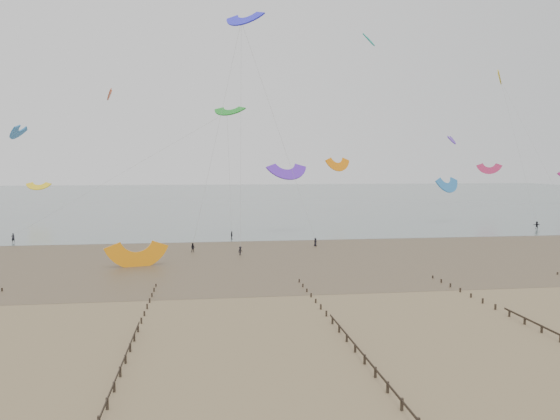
% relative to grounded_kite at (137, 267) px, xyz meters
% --- Properties ---
extents(ground, '(500.00, 500.00, 0.00)m').
position_rel_grounded_kite_xyz_m(ground, '(17.94, -25.86, 0.00)').
color(ground, brown).
rests_on(ground, ground).
extents(sea_and_shore, '(500.00, 665.00, 0.03)m').
position_rel_grounded_kite_xyz_m(sea_and_shore, '(13.86, 8.54, 0.01)').
color(sea_and_shore, '#475654').
rests_on(sea_and_shore, ground).
extents(groynes, '(72.16, 50.16, 1.00)m').
position_rel_grounded_kite_xyz_m(groynes, '(21.94, -44.91, 0.47)').
color(groynes, black).
rests_on(groynes, ground).
extents(kitesurfers, '(115.33, 28.40, 1.82)m').
position_rel_grounded_kite_xyz_m(kitesurfers, '(40.97, 23.27, 0.82)').
color(kitesurfers, black).
rests_on(kitesurfers, ground).
extents(grounded_kite, '(8.77, 7.51, 4.19)m').
position_rel_grounded_kite_xyz_m(grounded_kite, '(0.00, 0.00, 0.00)').
color(grounded_kite, orange).
rests_on(grounded_kite, ground).
extents(kites_airborne, '(229.99, 118.96, 41.38)m').
position_rel_grounded_kite_xyz_m(kites_airborne, '(16.07, 65.57, 19.87)').
color(kites_airborne, '#8D0C4F').
rests_on(kites_airborne, ground).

